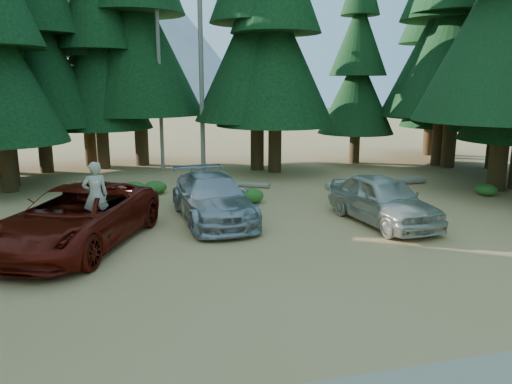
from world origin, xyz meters
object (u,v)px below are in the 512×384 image
log_left (117,190)px  log_right (377,183)px  silver_minivan_center (213,198)px  silver_minivan_right (383,199)px  frisbee_player (95,195)px  red_pickup (77,217)px  log_mid (238,184)px

log_left → log_right: size_ratio=0.71×
silver_minivan_center → log_left: size_ratio=1.50×
log_right → silver_minivan_right: bearing=-119.7°
log_left → log_right: (11.52, -1.48, 0.03)m
silver_minivan_center → frisbee_player: bearing=-151.1°
red_pickup → silver_minivan_right: bearing=24.5°
silver_minivan_center → log_left: bearing=118.4°
silver_minivan_center → frisbee_player: 4.43m
frisbee_player → log_mid: frisbee_player is taller
silver_minivan_center → log_mid: 5.76m
red_pickup → silver_minivan_center: (4.25, 1.83, -0.08)m
red_pickup → log_right: 13.73m
silver_minivan_right → log_mid: size_ratio=1.63×
red_pickup → silver_minivan_center: red_pickup is taller
silver_minivan_right → log_right: 6.30m
log_left → red_pickup: bearing=-90.2°
red_pickup → log_left: 7.19m
red_pickup → log_left: red_pickup is taller
red_pickup → frisbee_player: frisbee_player is taller
frisbee_player → log_right: frisbee_player is taller
silver_minivan_right → log_left: (-8.73, 7.09, -0.69)m
red_pickup → frisbee_player: size_ratio=3.32×
frisbee_player → log_left: (0.42, 7.58, -1.46)m
log_right → frisbee_player: bearing=-156.2°
silver_minivan_center → frisbee_player: frisbee_player is taller
frisbee_player → log_right: bearing=-165.3°
log_left → log_mid: size_ratio=1.24×
red_pickup → log_left: (1.00, 7.08, -0.74)m
frisbee_player → log_mid: 9.70m
silver_minivan_right → red_pickup: bearing=174.3°
silver_minivan_right → frisbee_player: size_ratio=2.53×
silver_minivan_right → log_mid: silver_minivan_right is taller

